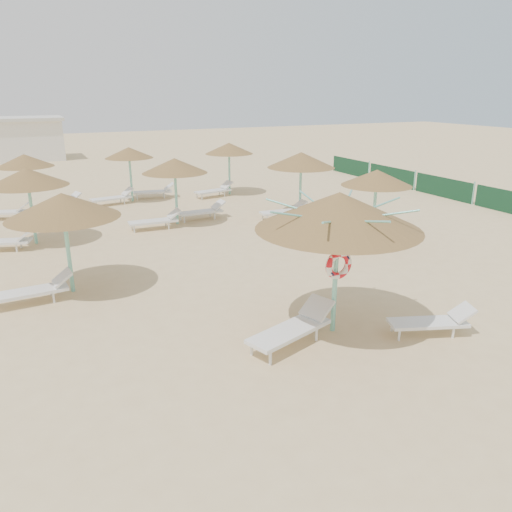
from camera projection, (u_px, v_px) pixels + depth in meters
name	position (u px, v px, depth m)	size (l,w,h in m)	color
ground	(312.00, 332.00, 11.36)	(120.00, 120.00, 0.00)	#D8B883
main_palapa	(339.00, 211.00, 10.55)	(3.58, 3.58, 3.21)	#75CCB8
lounger_main_a	(294.00, 327.00, 10.73)	(2.29, 1.33, 0.80)	silver
lounger_main_b	(433.00, 321.00, 11.15)	(1.94, 1.17, 0.68)	silver
palapa_field	(171.00, 169.00, 19.38)	(14.30, 13.58, 2.72)	#75CCB8
service_hut	(6.00, 139.00, 38.34)	(8.40, 4.40, 3.25)	silver
windbreak_fence	(444.00, 188.00, 25.45)	(0.08, 19.84, 1.10)	#174522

